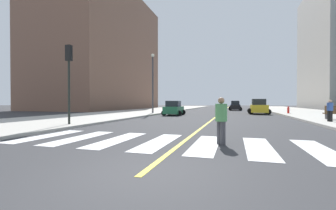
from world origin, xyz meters
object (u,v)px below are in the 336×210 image
object	(u,v)px
car_green_fourth	(174,109)
traffic_light_far_corner	(69,69)
car_black_nearest	(235,106)
car_blue_third	(235,105)
pedestrian_crossing	(221,119)
fire_hydrant	(288,110)
pedestrian_waiting_east	(330,110)
car_yellow_second	(259,107)
street_lamp	(153,78)

from	to	relation	value
car_green_fourth	traffic_light_far_corner	distance (m)	14.40
car_black_nearest	traffic_light_far_corner	bearing A→B (deg)	71.75
car_blue_third	pedestrian_crossing	xyz separation A→B (m)	(-0.50, -42.88, 0.08)
car_blue_third	pedestrian_crossing	distance (m)	42.89
car_green_fourth	fire_hydrant	size ratio (longest dim) A/B	4.33
traffic_light_far_corner	fire_hydrant	distance (m)	25.81
car_blue_third	pedestrian_waiting_east	xyz separation A→B (m)	(6.58, -32.36, 0.15)
car_yellow_second	pedestrian_waiting_east	bearing A→B (deg)	107.39
traffic_light_far_corner	pedestrian_waiting_east	bearing A→B (deg)	22.65
car_black_nearest	car_blue_third	bearing A→B (deg)	-90.21
traffic_light_far_corner	car_green_fourth	bearing A→B (deg)	76.89
car_black_nearest	street_lamp	xyz separation A→B (m)	(-10.35, -16.38, 3.87)
car_yellow_second	car_blue_third	distance (m)	19.90
pedestrian_crossing	fire_hydrant	bearing A→B (deg)	-61.19
car_yellow_second	pedestrian_waiting_east	xyz separation A→B (m)	(3.62, -12.68, 0.10)
car_yellow_second	pedestrian_waiting_east	distance (m)	13.19
traffic_light_far_corner	pedestrian_waiting_east	world-z (taller)	traffic_light_far_corner
pedestrian_waiting_east	car_green_fourth	bearing A→B (deg)	-157.91
pedestrian_waiting_east	fire_hydrant	size ratio (longest dim) A/B	1.77
fire_hydrant	car_green_fourth	bearing A→B (deg)	-156.72
car_black_nearest	traffic_light_far_corner	size ratio (longest dim) A/B	0.77
car_black_nearest	street_lamp	bearing A→B (deg)	57.16
car_green_fourth	pedestrian_waiting_east	xyz separation A→B (m)	(13.55, -6.75, 0.22)
pedestrian_waiting_east	street_lamp	distance (m)	19.31
car_black_nearest	pedestrian_waiting_east	size ratio (longest dim) A/B	2.46
car_black_nearest	traffic_light_far_corner	xyz separation A→B (m)	(-10.21, -31.99, 2.87)
car_green_fourth	street_lamp	bearing A→B (deg)	149.20
traffic_light_far_corner	street_lamp	xyz separation A→B (m)	(-0.14, 15.61, 1.00)
car_black_nearest	street_lamp	size ratio (longest dim) A/B	0.50
street_lamp	fire_hydrant	bearing A→B (deg)	13.11
car_yellow_second	traffic_light_far_corner	distance (m)	23.81
car_yellow_second	car_blue_third	world-z (taller)	car_yellow_second
car_black_nearest	car_blue_third	size ratio (longest dim) A/B	0.92
pedestrian_crossing	traffic_light_far_corner	bearing A→B (deg)	25.48
pedestrian_waiting_east	car_black_nearest	bearing A→B (deg)	153.23
traffic_light_far_corner	street_lamp	distance (m)	15.64
pedestrian_waiting_east	street_lamp	bearing A→B (deg)	-158.45
car_black_nearest	traffic_light_far_corner	distance (m)	33.70
car_green_fourth	pedestrian_crossing	bearing A→B (deg)	-71.10
car_green_fourth	traffic_light_far_corner	xyz separation A→B (m)	(-3.20, -13.74, 2.88)
pedestrian_waiting_east	fire_hydrant	distance (m)	12.53
car_yellow_second	car_black_nearest	bearing A→B (deg)	-75.19
car_blue_third	pedestrian_waiting_east	size ratio (longest dim) A/B	2.68
car_blue_third	car_yellow_second	bearing A→B (deg)	96.60
traffic_light_far_corner	pedestrian_waiting_east	size ratio (longest dim) A/B	3.19
street_lamp	car_green_fourth	bearing A→B (deg)	-29.18
car_green_fourth	traffic_light_far_corner	size ratio (longest dim) A/B	0.77
fire_hydrant	car_blue_third	bearing A→B (deg)	107.98
traffic_light_far_corner	pedestrian_waiting_east	xyz separation A→B (m)	(16.75, 6.99, -2.65)
car_blue_third	fire_hydrant	distance (m)	20.86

